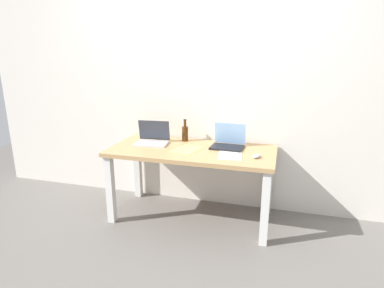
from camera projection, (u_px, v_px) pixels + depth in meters
ground_plane at (192, 216)px, 3.37m from camera, size 8.00×8.00×0.00m
back_wall at (203, 86)px, 3.41m from camera, size 5.20×0.08×2.60m
desk at (192, 159)px, 3.19m from camera, size 1.61×0.75×0.73m
laptop_left at (152, 139)px, 3.34m from camera, size 0.35×0.28×0.23m
laptop_right at (228, 142)px, 3.21m from camera, size 0.33×0.26×0.23m
beer_bottle at (185, 133)px, 3.43m from camera, size 0.07×0.07×0.23m
computer_mouse at (257, 156)px, 2.89m from camera, size 0.09×0.12×0.03m
paper_sheet_center at (187, 149)px, 3.14m from camera, size 0.28×0.34×0.00m
paper_sheet_front_right at (230, 155)px, 2.98m from camera, size 0.25×0.32×0.00m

